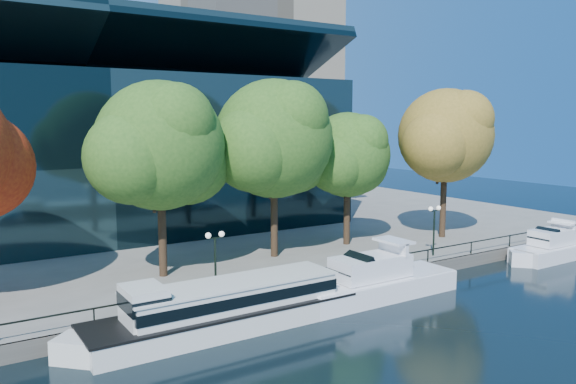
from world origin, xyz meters
TOP-DOWN VIEW (x-y plane):
  - ground at (0.00, 0.00)m, footprint 160.00×160.00m
  - promenade at (0.00, 36.38)m, footprint 90.00×67.08m
  - railing at (0.00, 3.25)m, footprint 88.20×0.08m
  - convention_building at (-4.00, 31.79)m, footprint 50.00×24.57m
  - tour_boat at (-3.63, 1.36)m, footprint 17.29×3.86m
  - cruiser_near at (7.44, 1.15)m, footprint 13.10×3.37m
  - cruiser_far at (27.57, 0.91)m, footprint 10.19×2.82m
  - tree_2 at (-3.30, 10.49)m, footprint 11.06×9.07m
  - tree_3 at (6.22, 11.16)m, footprint 11.62×9.52m
  - tree_4 at (13.87, 11.57)m, footprint 9.17×7.52m
  - tree_5 at (23.37, 9.15)m, footprint 10.76×8.82m
  - lamp_1 at (-2.32, 4.50)m, footprint 1.26×0.36m
  - lamp_2 at (16.94, 4.50)m, footprint 1.26×0.36m

SIDE VIEW (x-z plane):
  - ground at x=0.00m, z-range 0.00..0.00m
  - promenade at x=0.00m, z-range 0.00..1.00m
  - cruiser_far at x=27.57m, z-range -0.61..2.72m
  - cruiser_near at x=7.44m, z-range -0.72..3.08m
  - tour_boat at x=-3.63m, z-range -0.25..3.04m
  - railing at x=0.00m, z-range 1.44..2.43m
  - lamp_1 at x=-2.32m, z-range 1.97..6.00m
  - lamp_2 at x=16.94m, z-range 1.97..6.00m
  - convention_building at x=-4.00m, z-range -2.21..19.22m
  - tree_4 at x=13.87m, z-range 2.93..14.46m
  - tree_2 at x=-3.30m, z-range 3.15..16.69m
  - tree_3 at x=6.22m, z-range 3.17..17.20m
  - tree_5 at x=23.37m, z-range 3.37..17.10m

